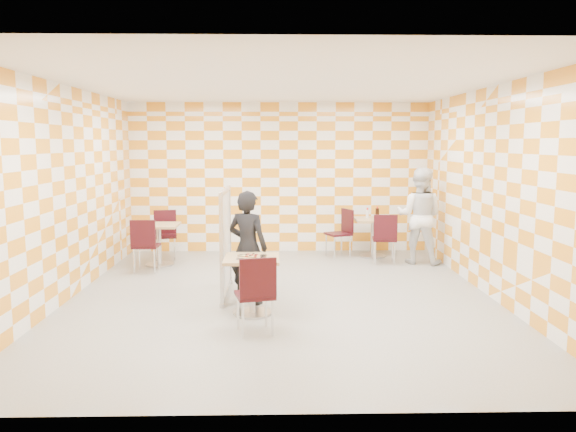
# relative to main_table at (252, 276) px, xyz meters

# --- Properties ---
(room_shell) EXTENTS (7.00, 7.00, 7.00)m
(room_shell) POSITION_rel_main_table_xyz_m (0.38, 1.34, 0.99)
(room_shell) COLOR #979892
(room_shell) RESTS_ON ground
(main_table) EXTENTS (0.70, 0.70, 0.75)m
(main_table) POSITION_rel_main_table_xyz_m (0.00, 0.00, 0.00)
(main_table) COLOR tan
(main_table) RESTS_ON ground
(second_table) EXTENTS (0.70, 0.70, 0.75)m
(second_table) POSITION_rel_main_table_xyz_m (2.20, 3.66, 0.00)
(second_table) COLOR tan
(second_table) RESTS_ON ground
(empty_table) EXTENTS (0.70, 0.70, 0.75)m
(empty_table) POSITION_rel_main_table_xyz_m (-1.79, 2.97, 0.00)
(empty_table) COLOR tan
(empty_table) RESTS_ON ground
(chair_main_front) EXTENTS (0.51, 0.52, 0.92)m
(chair_main_front) POSITION_rel_main_table_xyz_m (0.08, -0.81, 0.04)
(chair_main_front) COLOR black
(chair_main_front) RESTS_ON ground
(chair_second_front) EXTENTS (0.47, 0.47, 0.92)m
(chair_second_front) POSITION_rel_main_table_xyz_m (2.28, 2.94, 0.04)
(chair_second_front) COLOR black
(chair_second_front) RESTS_ON ground
(chair_second_side) EXTENTS (0.56, 0.55, 0.92)m
(chair_second_side) POSITION_rel_main_table_xyz_m (1.60, 3.68, 0.04)
(chair_second_side) COLOR black
(chair_second_side) RESTS_ON ground
(chair_empty_near) EXTENTS (0.43, 0.44, 0.92)m
(chair_empty_near) POSITION_rel_main_table_xyz_m (-1.91, 2.35, 0.04)
(chair_empty_near) COLOR black
(chair_empty_near) RESTS_ON ground
(chair_empty_far) EXTENTS (0.49, 0.50, 0.92)m
(chair_empty_far) POSITION_rel_main_table_xyz_m (-1.79, 3.55, 0.04)
(chair_empty_far) COLOR black
(chair_empty_far) RESTS_ON ground
(partition) EXTENTS (0.08, 1.38, 1.55)m
(partition) POSITION_rel_main_table_xyz_m (-0.41, 0.94, 0.28)
(partition) COLOR white
(partition) RESTS_ON ground
(man_dark) EXTENTS (0.67, 0.58, 1.56)m
(man_dark) POSITION_rel_main_table_xyz_m (-0.08, 0.52, 0.27)
(man_dark) COLOR black
(man_dark) RESTS_ON ground
(man_white) EXTENTS (1.04, 0.94, 1.75)m
(man_white) POSITION_rel_main_table_xyz_m (2.93, 3.07, 0.37)
(man_white) COLOR white
(man_white) RESTS_ON ground
(pizza_on_foil) EXTENTS (0.40, 0.40, 0.04)m
(pizza_on_foil) POSITION_rel_main_table_xyz_m (-0.00, -0.02, 0.26)
(pizza_on_foil) COLOR silver
(pizza_on_foil) RESTS_ON main_table
(sport_bottle) EXTENTS (0.06, 0.06, 0.20)m
(sport_bottle) POSITION_rel_main_table_xyz_m (2.09, 3.72, 0.33)
(sport_bottle) COLOR white
(sport_bottle) RESTS_ON second_table
(soda_bottle) EXTENTS (0.07, 0.07, 0.23)m
(soda_bottle) POSITION_rel_main_table_xyz_m (2.27, 3.65, 0.34)
(soda_bottle) COLOR black
(soda_bottle) RESTS_ON second_table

